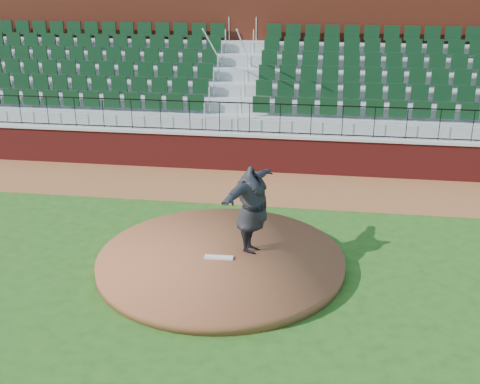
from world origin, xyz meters
TOP-DOWN VIEW (x-y plane):
  - ground at (0.00, 0.00)m, footprint 90.00×90.00m
  - warning_track at (0.00, 5.40)m, footprint 34.00×3.20m
  - field_wall at (0.00, 7.00)m, footprint 34.00×0.35m
  - wall_cap at (0.00, 7.00)m, footprint 34.00×0.45m
  - wall_railing at (0.00, 7.00)m, footprint 34.00×0.05m
  - seating_stands at (0.00, 9.72)m, footprint 34.00×5.10m
  - concourse_wall at (0.00, 12.52)m, footprint 34.00×0.50m
  - pitchers_mound at (-0.24, 0.11)m, footprint 5.66×5.66m
  - pitching_rubber at (-0.26, -0.03)m, footprint 0.66×0.19m
  - pitcher at (0.43, 0.45)m, footprint 1.35×2.64m

SIDE VIEW (x-z plane):
  - ground at x=0.00m, z-range 0.00..0.00m
  - warning_track at x=0.00m, z-range 0.00..0.01m
  - pitchers_mound at x=-0.24m, z-range 0.00..0.25m
  - pitching_rubber at x=-0.26m, z-range 0.25..0.29m
  - field_wall at x=0.00m, z-range 0.00..1.20m
  - wall_cap at x=0.00m, z-range 1.20..1.30m
  - pitcher at x=0.43m, z-range 0.25..2.32m
  - wall_railing at x=0.00m, z-range 1.30..2.30m
  - seating_stands at x=0.00m, z-range 0.00..4.60m
  - concourse_wall at x=0.00m, z-range 0.00..5.50m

